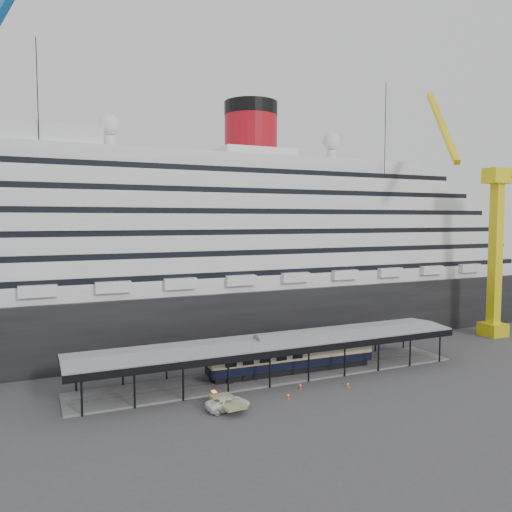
# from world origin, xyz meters

# --- Properties ---
(ground) EXTENTS (200.00, 200.00, 0.00)m
(ground) POSITION_xyz_m (0.00, 0.00, 0.00)
(ground) COLOR #3B3B3E
(ground) RESTS_ON ground
(cruise_ship) EXTENTS (130.00, 30.00, 43.90)m
(cruise_ship) POSITION_xyz_m (0.05, 32.00, 18.35)
(cruise_ship) COLOR black
(cruise_ship) RESTS_ON ground
(platform_canopy) EXTENTS (56.00, 9.18, 5.30)m
(platform_canopy) POSITION_xyz_m (0.00, 5.00, 2.36)
(platform_canopy) COLOR slate
(platform_canopy) RESTS_ON ground
(crane_yellow) EXTENTS (23.83, 18.78, 47.60)m
(crane_yellow) POSITION_xyz_m (47.06, 10.54, 19.96)
(crane_yellow) COLOR yellow
(crane_yellow) RESTS_ON ground
(port_truck) EXTENTS (5.38, 2.80, 1.45)m
(port_truck) POSITION_xyz_m (-10.53, -3.91, 0.72)
(port_truck) COLOR white
(port_truck) RESTS_ON ground
(pullman_carriage) EXTENTS (24.77, 3.98, 24.23)m
(pullman_carriage) POSITION_xyz_m (2.57, 5.00, 2.92)
(pullman_carriage) COLOR black
(pullman_carriage) RESTS_ON ground
(traffic_cone_left) EXTENTS (0.40, 0.40, 0.79)m
(traffic_cone_left) POSITION_xyz_m (0.53, -1.07, 0.39)
(traffic_cone_left) COLOR red
(traffic_cone_left) RESTS_ON ground
(traffic_cone_mid) EXTENTS (0.49, 0.49, 0.77)m
(traffic_cone_mid) POSITION_xyz_m (-2.62, -3.69, 0.38)
(traffic_cone_mid) COLOR red
(traffic_cone_mid) RESTS_ON ground
(traffic_cone_right) EXTENTS (0.40, 0.40, 0.74)m
(traffic_cone_right) POSITION_xyz_m (6.45, -3.13, 0.37)
(traffic_cone_right) COLOR #E6590C
(traffic_cone_right) RESTS_ON ground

